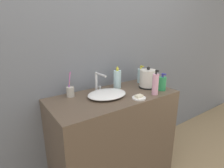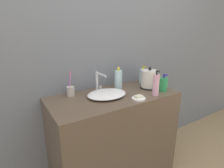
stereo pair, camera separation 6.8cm
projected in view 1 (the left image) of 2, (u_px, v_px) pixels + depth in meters
The scene contains 11 objects.
wall_back at pixel (96, 43), 1.58m from camera, with size 6.00×0.04×2.60m.
vanity_counter at pixel (114, 140), 1.61m from camera, with size 1.09×0.52×0.88m.
sink_basin at pixel (107, 94), 1.44m from camera, with size 0.33×0.26×0.04m.
faucet at pixel (98, 80), 1.53m from camera, with size 0.06×0.17×0.18m.
electric_kettle at pixel (148, 79), 1.66m from camera, with size 0.16×0.16×0.20m.
toothbrush_cup at pixel (70, 91), 1.43m from camera, with size 0.06×0.06×0.21m.
lotion_bottle at pixel (162, 83), 1.58m from camera, with size 0.07×0.07×0.16m.
shampoo_bottle at pixel (155, 84), 1.47m from camera, with size 0.05×0.05×0.21m.
mouthwash_bottle at pixel (141, 76), 1.82m from camera, with size 0.07×0.07×0.18m.
hand_cream_bottle at pixel (117, 79), 1.65m from camera, with size 0.07×0.07×0.21m.
soap_dish at pixel (139, 98), 1.39m from camera, with size 0.11×0.11×0.03m.
Camera 1 is at (-0.82, -0.86, 1.39)m, focal length 28.00 mm.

